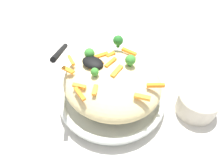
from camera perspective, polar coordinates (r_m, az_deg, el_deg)
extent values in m
plane|color=beige|center=(0.59, 0.00, -4.96)|extent=(2.40, 2.40, 0.00)
cylinder|color=silver|center=(0.58, 0.00, -4.30)|extent=(0.26, 0.26, 0.02)
torus|color=silver|center=(0.57, 0.00, -3.04)|extent=(0.29, 0.29, 0.02)
torus|color=black|center=(0.57, 0.00, -2.81)|extent=(0.28, 0.28, 0.00)
ellipsoid|color=#DBC689|center=(0.53, 0.00, 0.42)|extent=(0.25, 0.23, 0.09)
cube|color=orange|center=(0.49, 1.31, 3.53)|extent=(0.01, 0.04, 0.01)
cube|color=orange|center=(0.54, -3.06, 7.67)|extent=(0.03, 0.04, 0.01)
cube|color=orange|center=(0.48, 11.74, -0.37)|extent=(0.04, 0.03, 0.01)
cube|color=orange|center=(0.54, -10.98, 6.31)|extent=(0.03, 0.03, 0.01)
cube|color=orange|center=(0.56, 4.20, 8.87)|extent=(0.04, 0.01, 0.01)
cube|color=orange|center=(0.51, -11.81, 3.74)|extent=(0.03, 0.01, 0.01)
cube|color=orange|center=(0.47, -8.86, -0.54)|extent=(0.03, 0.02, 0.01)
cube|color=orange|center=(0.51, -0.38, 5.84)|extent=(0.01, 0.04, 0.01)
cube|color=orange|center=(0.45, 8.17, -3.52)|extent=(0.04, 0.02, 0.01)
cube|color=orange|center=(0.54, -0.37, 7.94)|extent=(0.02, 0.03, 0.01)
cube|color=orange|center=(0.51, -4.14, 4.91)|extent=(0.02, 0.04, 0.01)
cube|color=orange|center=(0.46, -8.74, -2.58)|extent=(0.04, 0.03, 0.01)
cube|color=orange|center=(0.46, -4.37, -1.77)|extent=(0.02, 0.03, 0.01)
cylinder|color=#377928|center=(0.49, -4.64, 2.47)|extent=(0.01, 0.01, 0.01)
sphere|color=#3D8E33|center=(0.48, -4.71, 3.33)|extent=(0.02, 0.02, 0.02)
cylinder|color=#205B1C|center=(0.57, 1.63, 10.47)|extent=(0.01, 0.01, 0.01)
sphere|color=#236B23|center=(0.56, 1.67, 11.68)|extent=(0.03, 0.03, 0.03)
cylinder|color=#377928|center=(0.54, -6.01, 7.13)|extent=(0.01, 0.01, 0.01)
sphere|color=#3D8E33|center=(0.53, -6.12, 8.25)|extent=(0.03, 0.03, 0.03)
cylinder|color=#377928|center=(0.51, 4.89, 5.34)|extent=(0.01, 0.01, 0.01)
sphere|color=#3D8E33|center=(0.50, 4.99, 6.50)|extent=(0.03, 0.03, 0.03)
ellipsoid|color=black|center=(0.51, -5.21, 5.75)|extent=(0.06, 0.04, 0.02)
cylinder|color=black|center=(0.50, -13.85, 8.47)|extent=(0.10, 0.13, 0.09)
cylinder|color=beige|center=(0.60, 22.12, -4.82)|extent=(0.10, 0.10, 0.06)
torus|color=beige|center=(0.58, 22.86, -3.21)|extent=(0.11, 0.11, 0.01)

